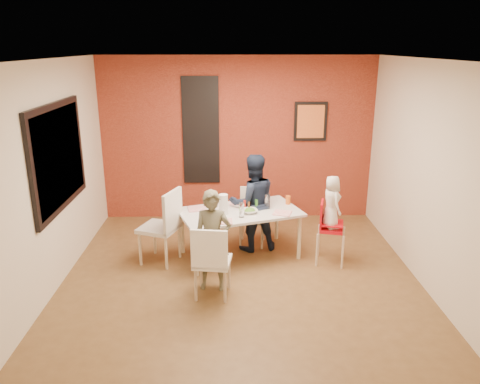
{
  "coord_description": "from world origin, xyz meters",
  "views": [
    {
      "loc": [
        -0.13,
        -5.41,
        2.86
      ],
      "look_at": [
        0.0,
        0.3,
        1.05
      ],
      "focal_mm": 35.0,
      "sensor_mm": 36.0,
      "label": 1
    }
  ],
  "objects_px": {
    "child_far": "(253,203)",
    "toddler": "(332,202)",
    "high_chair": "(328,226)",
    "paper_towel_roll": "(223,204)",
    "chair_left": "(165,223)",
    "child_near": "(213,241)",
    "chair_near": "(211,259)",
    "dining_table": "(240,215)",
    "wine_bottle": "(256,197)",
    "chair_far": "(253,213)"
  },
  "relations": [
    {
      "from": "chair_left",
      "to": "chair_near",
      "type": "bearing_deg",
      "value": 54.83
    },
    {
      "from": "chair_near",
      "to": "child_far",
      "type": "bearing_deg",
      "value": -103.81
    },
    {
      "from": "chair_left",
      "to": "chair_far",
      "type": "bearing_deg",
      "value": 139.32
    },
    {
      "from": "dining_table",
      "to": "child_far",
      "type": "bearing_deg",
      "value": 51.8
    },
    {
      "from": "child_near",
      "to": "child_far",
      "type": "xyz_separation_m",
      "value": [
        0.54,
        1.15,
        0.08
      ]
    },
    {
      "from": "chair_far",
      "to": "high_chair",
      "type": "bearing_deg",
      "value": -27.59
    },
    {
      "from": "high_chair",
      "to": "paper_towel_roll",
      "type": "distance_m",
      "value": 1.45
    },
    {
      "from": "chair_far",
      "to": "high_chair",
      "type": "relative_size",
      "value": 0.97
    },
    {
      "from": "chair_near",
      "to": "toddler",
      "type": "xyz_separation_m",
      "value": [
        1.56,
        0.92,
        0.36
      ]
    },
    {
      "from": "wine_bottle",
      "to": "toddler",
      "type": "bearing_deg",
      "value": -19.79
    },
    {
      "from": "child_far",
      "to": "dining_table",
      "type": "bearing_deg",
      "value": 38.64
    },
    {
      "from": "high_chair",
      "to": "paper_towel_roll",
      "type": "height_order",
      "value": "paper_towel_roll"
    },
    {
      "from": "dining_table",
      "to": "chair_far",
      "type": "xyz_separation_m",
      "value": [
        0.2,
        0.47,
        -0.14
      ]
    },
    {
      "from": "chair_far",
      "to": "chair_near",
      "type": "bearing_deg",
      "value": -101.48
    },
    {
      "from": "chair_near",
      "to": "paper_towel_roll",
      "type": "xyz_separation_m",
      "value": [
        0.13,
        1.03,
        0.3
      ]
    },
    {
      "from": "chair_far",
      "to": "child_near",
      "type": "relative_size",
      "value": 0.67
    },
    {
      "from": "chair_left",
      "to": "toddler",
      "type": "xyz_separation_m",
      "value": [
        2.22,
        -0.04,
        0.29
      ]
    },
    {
      "from": "wine_bottle",
      "to": "child_near",
      "type": "bearing_deg",
      "value": -118.78
    },
    {
      "from": "chair_near",
      "to": "child_near",
      "type": "xyz_separation_m",
      "value": [
        0.01,
        0.24,
        0.12
      ]
    },
    {
      "from": "child_far",
      "to": "toddler",
      "type": "relative_size",
      "value": 1.97
    },
    {
      "from": "chair_near",
      "to": "wine_bottle",
      "type": "bearing_deg",
      "value": -106.72
    },
    {
      "from": "child_near",
      "to": "dining_table",
      "type": "bearing_deg",
      "value": 75.34
    },
    {
      "from": "high_chair",
      "to": "child_far",
      "type": "distance_m",
      "value": 1.11
    },
    {
      "from": "high_chair",
      "to": "dining_table",
      "type": "bearing_deg",
      "value": 93.49
    },
    {
      "from": "dining_table",
      "to": "toddler",
      "type": "distance_m",
      "value": 1.25
    },
    {
      "from": "chair_near",
      "to": "paper_towel_roll",
      "type": "relative_size",
      "value": 3.29
    },
    {
      "from": "toddler",
      "to": "chair_left",
      "type": "bearing_deg",
      "value": 73.33
    },
    {
      "from": "chair_near",
      "to": "chair_left",
      "type": "relative_size",
      "value": 0.87
    },
    {
      "from": "dining_table",
      "to": "child_near",
      "type": "relative_size",
      "value": 1.46
    },
    {
      "from": "child_far",
      "to": "child_near",
      "type": "bearing_deg",
      "value": 51.8
    },
    {
      "from": "chair_left",
      "to": "high_chair",
      "type": "height_order",
      "value": "chair_left"
    },
    {
      "from": "chair_near",
      "to": "chair_left",
      "type": "bearing_deg",
      "value": -48.18
    },
    {
      "from": "chair_left",
      "to": "paper_towel_roll",
      "type": "relative_size",
      "value": 3.77
    },
    {
      "from": "wine_bottle",
      "to": "paper_towel_roll",
      "type": "xyz_separation_m",
      "value": [
        -0.45,
        -0.24,
        -0.01
      ]
    },
    {
      "from": "chair_near",
      "to": "child_near",
      "type": "relative_size",
      "value": 0.72
    },
    {
      "from": "child_far",
      "to": "toddler",
      "type": "bearing_deg",
      "value": 142.09
    },
    {
      "from": "toddler",
      "to": "dining_table",
      "type": "bearing_deg",
      "value": 63.67
    },
    {
      "from": "child_near",
      "to": "wine_bottle",
      "type": "distance_m",
      "value": 1.2
    },
    {
      "from": "chair_left",
      "to": "paper_towel_roll",
      "type": "height_order",
      "value": "chair_left"
    },
    {
      "from": "chair_left",
      "to": "paper_towel_roll",
      "type": "distance_m",
      "value": 0.82
    },
    {
      "from": "high_chair",
      "to": "child_near",
      "type": "bearing_deg",
      "value": 128.17
    },
    {
      "from": "chair_left",
      "to": "child_near",
      "type": "height_order",
      "value": "child_near"
    },
    {
      "from": "high_chair",
      "to": "child_near",
      "type": "xyz_separation_m",
      "value": [
        -1.53,
        -0.69,
        0.1
      ]
    },
    {
      "from": "child_far",
      "to": "chair_near",
      "type": "bearing_deg",
      "value": 55.32
    },
    {
      "from": "dining_table",
      "to": "toddler",
      "type": "xyz_separation_m",
      "value": [
        1.21,
        -0.23,
        0.26
      ]
    },
    {
      "from": "chair_left",
      "to": "child_near",
      "type": "relative_size",
      "value": 0.83
    },
    {
      "from": "chair_far",
      "to": "chair_left",
      "type": "bearing_deg",
      "value": -143.94
    },
    {
      "from": "chair_near",
      "to": "child_far",
      "type": "xyz_separation_m",
      "value": [
        0.55,
        1.39,
        0.2
      ]
    },
    {
      "from": "chair_left",
      "to": "child_far",
      "type": "distance_m",
      "value": 1.28
    },
    {
      "from": "child_far",
      "to": "paper_towel_roll",
      "type": "bearing_deg",
      "value": 27.32
    }
  ]
}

